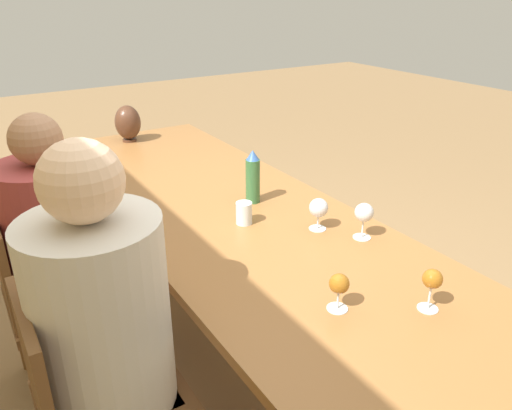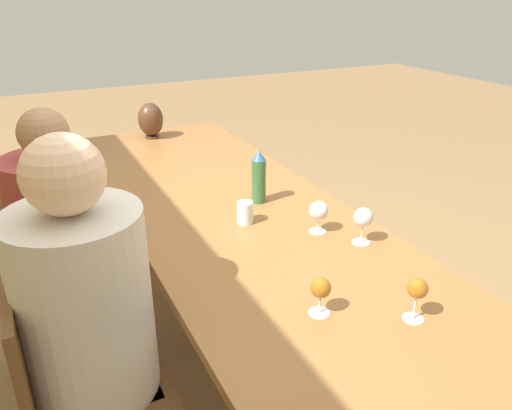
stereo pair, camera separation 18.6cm
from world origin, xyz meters
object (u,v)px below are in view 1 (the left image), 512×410
Objects in this scene: water_tumbler at (244,213)px; person_far at (61,253)px; chair_far at (47,295)px; wine_glass_1 at (432,281)px; wine_glass_2 at (364,213)px; person_near at (110,336)px; water_bottle at (253,177)px; wine_glass_3 at (339,285)px; vase at (128,123)px; chair_near at (92,400)px; wine_glass_0 at (319,208)px.

water_tumbler is 0.76m from person_far.
chair_far reaches higher than water_tumbler.
wine_glass_2 is (0.46, -0.16, 0.00)m from wine_glass_1.
person_near is at bearing 62.18° from wine_glass_1.
water_bottle is at bearing 1.25° from wine_glass_1.
wine_glass_3 is 0.10× the size of person_near.
person_far reaches higher than water_bottle.
chair_far is 0.66× the size of person_near.
wine_glass_3 is at bearing 57.80° from wine_glass_1.
person_near is at bearing -173.11° from chair_far.
vase is 0.27× the size of chair_near.
water_bottle is at bearing 11.58° from wine_glass_0.
chair_far is 0.19m from person_far.
wine_glass_2 is (-0.53, -0.18, -0.01)m from water_bottle.
wine_glass_1 reaches higher than chair_near.
vase is 1.38m from chair_far.
water_tumbler is 0.49m from wine_glass_2.
chair_far is 0.70m from person_near.
wine_glass_0 reaches higher than wine_glass_3.
person_near is at bearing 159.00° from vase.
chair_near is 1.00× the size of chair_far.
wine_glass_1 reaches higher than wine_glass_0.
wine_glass_0 is 0.96× the size of wine_glass_1.
wine_glass_2 is 1.22m from person_far.
wine_glass_3 is (-2.06, 0.06, -0.03)m from vase.
wine_glass_3 is (-0.46, 0.29, -0.01)m from wine_glass_0.
wine_glass_2 is 0.11× the size of person_near.
vase is (1.23, 0.16, -0.00)m from water_bottle.
person_far is (0.66, -0.00, -0.04)m from person_near.
water_bottle is at bearing -40.98° from water_tumbler.
person_far is at bearing -6.93° from chair_near.
wine_glass_1 is 1.50m from chair_far.
wine_glass_2 is 1.19× the size of wine_glass_3.
chair_near is at bearing 120.32° from water_bottle.
chair_near is 0.69m from person_far.
chair_near is 0.66m from chair_far.
water_tumbler is at bearing -64.64° from chair_near.
water_bottle reaches higher than wine_glass_2.
person_near reaches higher than chair_far.
wine_glass_3 is (-0.84, 0.21, -0.03)m from water_bottle.
chair_far is at bearing 0.00° from chair_near.
chair_far is at bearing 6.89° from person_near.
wine_glass_3 is at bearing 165.69° from water_bottle.
chair_far is at bearing 35.90° from wine_glass_3.
wine_glass_2 is at bearing -18.75° from wine_glass_1.
chair_near is at bearing 99.08° from wine_glass_0.
chair_far is at bearing 58.87° from wine_glass_2.
wine_glass_1 is at bearing -168.12° from water_tumbler.
chair_far is (0.66, 1.09, -0.36)m from wine_glass_2.
wine_glass_0 is at bearing -80.14° from person_near.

